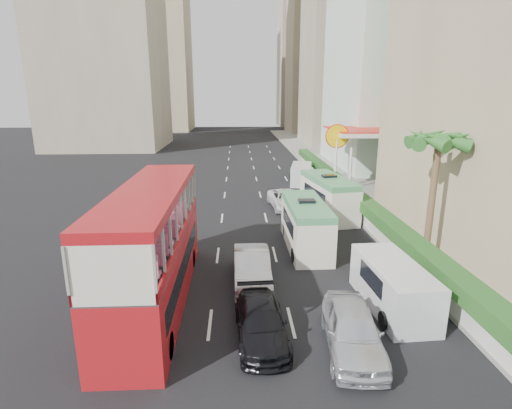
{
  "coord_description": "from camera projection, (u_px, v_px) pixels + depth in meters",
  "views": [
    {
      "loc": [
        -2.46,
        -15.87,
        8.65
      ],
      "look_at": [
        -1.5,
        4.0,
        3.2
      ],
      "focal_mm": 28.0,
      "sensor_mm": 36.0,
      "label": 1
    }
  ],
  "objects": [
    {
      "name": "car_silver_lane_b",
      "position": [
        351.0,
        349.0,
        14.07
      ],
      "size": [
        2.33,
        4.8,
        1.58
      ],
      "primitive_type": "imported",
      "rotation": [
        0.0,
        0.0,
        -0.1
      ],
      "color": "silver",
      "rests_on": "ground"
    },
    {
      "name": "minibus_far",
      "position": [
        328.0,
        197.0,
        29.35
      ],
      "size": [
        3.21,
        6.85,
        2.92
      ],
      "primitive_type": "cube",
      "rotation": [
        0.0,
        0.0,
        0.16
      ],
      "color": "silver",
      "rests_on": "ground"
    },
    {
      "name": "sidewalk",
      "position": [
        345.0,
        179.0,
        42.17
      ],
      "size": [
        6.0,
        120.0,
        0.18
      ],
      "primitive_type": "cube",
      "color": "#99968C",
      "rests_on": "ground"
    },
    {
      "name": "minibus_near",
      "position": [
        306.0,
        225.0,
        23.12
      ],
      "size": [
        2.15,
        6.24,
        2.76
      ],
      "primitive_type": "cube",
      "rotation": [
        0.0,
        0.0,
        0.01
      ],
      "color": "silver",
      "rests_on": "ground"
    },
    {
      "name": "ground_plane",
      "position": [
        294.0,
        297.0,
        17.69
      ],
      "size": [
        200.0,
        200.0,
        0.0
      ],
      "primitive_type": "plane",
      "color": "black",
      "rests_on": "ground"
    },
    {
      "name": "van_asset",
      "position": [
        286.0,
        208.0,
        31.7
      ],
      "size": [
        2.86,
        5.27,
        1.4
      ],
      "primitive_type": "imported",
      "rotation": [
        0.0,
        0.0,
        0.11
      ],
      "color": "silver",
      "rests_on": "ground"
    },
    {
      "name": "panel_van_far",
      "position": [
        301.0,
        174.0,
        40.41
      ],
      "size": [
        2.8,
        5.04,
        1.9
      ],
      "primitive_type": "cube",
      "rotation": [
        0.0,
        0.0,
        -0.2
      ],
      "color": "silver",
      "rests_on": "ground"
    },
    {
      "name": "hedge",
      "position": [
        348.0,
        190.0,
        31.06
      ],
      "size": [
        1.1,
        44.0,
        0.7
      ],
      "primitive_type": "cube",
      "color": "#2D6626",
      "rests_on": "kerb_wall"
    },
    {
      "name": "palm_tree",
      "position": [
        432.0,
        199.0,
        21.01
      ],
      "size": [
        0.36,
        0.36,
        6.4
      ],
      "primitive_type": "cylinder",
      "color": "brown",
      "rests_on": "sidewalk"
    },
    {
      "name": "tower_far_b",
      "position": [
        304.0,
        54.0,
        113.38
      ],
      "size": [
        14.0,
        14.0,
        40.0
      ],
      "primitive_type": "cube",
      "color": "tan",
      "rests_on": "ground"
    },
    {
      "name": "double_decker_bus",
      "position": [
        154.0,
        246.0,
        16.74
      ],
      "size": [
        2.5,
        11.0,
        5.06
      ],
      "primitive_type": "cube",
      "color": "#AA141A",
      "rests_on": "ground"
    },
    {
      "name": "car_silver_lane_a",
      "position": [
        252.0,
        282.0,
        19.09
      ],
      "size": [
        1.7,
        4.76,
        1.56
      ],
      "primitive_type": "imported",
      "rotation": [
        0.0,
        0.0,
        0.01
      ],
      "color": "silver",
      "rests_on": "ground"
    },
    {
      "name": "car_black",
      "position": [
        261.0,
        338.0,
        14.75
      ],
      "size": [
        2.02,
        4.5,
        1.28
      ],
      "primitive_type": "imported",
      "rotation": [
        0.0,
        0.0,
        0.05
      ],
      "color": "black",
      "rests_on": "ground"
    },
    {
      "name": "kerb_wall",
      "position": [
        348.0,
        201.0,
        31.29
      ],
      "size": [
        0.3,
        44.0,
        1.0
      ],
      "primitive_type": "cube",
      "color": "silver",
      "rests_on": "sidewalk"
    },
    {
      "name": "tower_left_b",
      "position": [
        155.0,
        34.0,
        97.28
      ],
      "size": [
        16.0,
        16.0,
        46.0
      ],
      "primitive_type": "cube",
      "color": "tan",
      "rests_on": "ground"
    },
    {
      "name": "tower_far_a",
      "position": [
        320.0,
        35.0,
        91.66
      ],
      "size": [
        14.0,
        14.0,
        44.0
      ],
      "primitive_type": "cube",
      "color": "tan",
      "rests_on": "ground"
    },
    {
      "name": "panel_van_near",
      "position": [
        393.0,
        286.0,
        16.61
      ],
      "size": [
        2.23,
        5.01,
        1.97
      ],
      "primitive_type": "cube",
      "rotation": [
        0.0,
        0.0,
        0.05
      ],
      "color": "silver",
      "rests_on": "ground"
    },
    {
      "name": "shell_station",
      "position": [
        362.0,
        157.0,
        39.59
      ],
      "size": [
        6.5,
        8.0,
        5.5
      ],
      "primitive_type": "cube",
      "color": "silver",
      "rests_on": "ground"
    }
  ]
}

